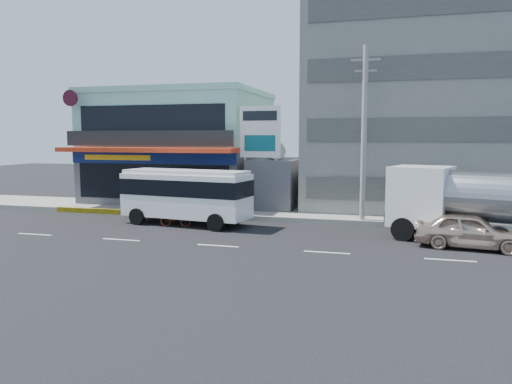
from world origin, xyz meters
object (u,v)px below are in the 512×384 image
concrete_building (432,107)px  billboard (260,138)px  sedan (470,231)px  tanker_truck (481,203)px  motorcycle_rider (175,214)px  shop_building (182,150)px  utility_pole_near (364,134)px  minibus (186,192)px  satellite_dish (275,158)px

concrete_building → billboard: (-10.50, -5.80, -2.07)m
concrete_building → sedan: bearing=-85.1°
tanker_truck → motorcycle_rider: (-15.63, 0.29, -1.17)m
shop_building → billboard: shop_building is taller
shop_building → concrete_building: 18.28m
shop_building → motorcycle_rider: bearing=-68.0°
utility_pole_near → minibus: size_ratio=1.30×
concrete_building → utility_pole_near: concrete_building is taller
concrete_building → minibus: 17.82m
shop_building → sedan: shop_building is taller
shop_building → concrete_building: (18.00, 1.05, 3.00)m
minibus → sedan: bearing=-8.7°
motorcycle_rider → concrete_building: bearing=38.0°
concrete_building → billboard: size_ratio=2.32×
shop_building → utility_pole_near: bearing=-25.1°
billboard → motorcycle_rider: size_ratio=3.11×
motorcycle_rider → utility_pole_near: bearing=18.4°
concrete_building → tanker_truck: (1.63, -11.22, -5.10)m
utility_pole_near → sedan: size_ratio=2.12×
minibus → sedan: (14.75, -2.25, -1.06)m
satellite_dish → billboard: 2.31m
sedan → utility_pole_near: bearing=54.3°
concrete_building → utility_pole_near: bearing=-117.8°
concrete_building → satellite_dish: concrete_building is taller
billboard → tanker_truck: (12.13, -5.42, -3.03)m
satellite_dish → billboard: bearing=-105.5°
minibus → sedan: size_ratio=1.63×
utility_pole_near → minibus: (-9.68, -2.60, -3.29)m
satellite_dish → motorcycle_rider: satellite_dish is taller
sedan → shop_building: bearing=67.1°
shop_building → sedan: 22.44m
satellite_dish → motorcycle_rider: 8.50m
concrete_building → satellite_dish: bearing=-158.2°
concrete_building → utility_pole_near: size_ratio=1.60×
concrete_building → motorcycle_rider: 18.84m
tanker_truck → satellite_dish: bearing=148.2°
billboard → minibus: billboard is taller
tanker_truck → shop_building: bearing=152.6°
satellite_dish → minibus: (-3.68, -6.20, -1.72)m
shop_building → minibus: bearing=-64.7°
utility_pole_near → minibus: bearing=-165.0°
shop_building → minibus: (4.32, -9.14, -2.14)m
billboard → utility_pole_near: 6.75m
shop_building → sedan: bearing=-30.8°
minibus → tanker_truck: size_ratio=0.82×
shop_building → utility_pole_near: utility_pole_near is taller
sedan → motorcycle_rider: bearing=92.3°
minibus → shop_building: bearing=115.3°
satellite_dish → tanker_truck: size_ratio=0.16×
concrete_building → motorcycle_rider: concrete_building is taller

